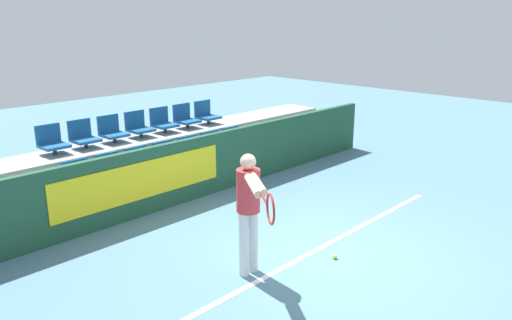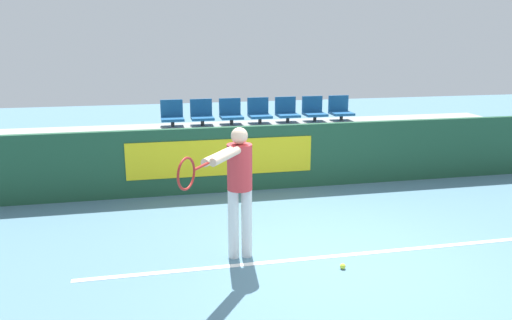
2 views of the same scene
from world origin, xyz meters
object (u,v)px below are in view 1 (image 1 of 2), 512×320
object	(u,v)px
stadium_chair_4	(192,151)
stadium_chair_13	(206,114)
stadium_chair_0	(80,178)
stadium_chair_8	(83,136)
stadium_chair_1	(112,171)
stadium_chair_11	(163,122)
stadium_chair_12	(185,118)
stadium_chair_7	(52,142)
stadium_chair_5	(214,146)
stadium_chair_2	(141,164)
stadium_chair_10	(138,126)
stadium_chair_3	(167,157)
stadium_chair_9	(112,131)
stadium_chair_6	(235,141)
tennis_ball	(335,257)
tennis_player	(249,204)

from	to	relation	value
stadium_chair_4	stadium_chair_13	xyz separation A→B (m)	(1.16, 0.91, 0.46)
stadium_chair_0	stadium_chair_8	xyz separation A→B (m)	(0.58, 0.91, 0.46)
stadium_chair_1	stadium_chair_11	distance (m)	2.01
stadium_chair_1	stadium_chair_12	bearing A→B (deg)	21.33
stadium_chair_7	stadium_chair_8	distance (m)	0.58
stadium_chair_0	stadium_chair_5	xyz separation A→B (m)	(2.90, 0.00, 0.00)
stadium_chair_2	stadium_chair_13	size ratio (longest dim) A/B	1.00
stadium_chair_10	stadium_chair_11	distance (m)	0.58
stadium_chair_3	stadium_chair_9	bearing A→B (deg)	122.62
stadium_chair_0	stadium_chair_5	world-z (taller)	same
stadium_chair_6	stadium_chair_9	world-z (taller)	stadium_chair_9
stadium_chair_7	stadium_chair_1	bearing A→B (deg)	-57.38
stadium_chair_6	stadium_chair_0	bearing A→B (deg)	180.00
stadium_chair_2	stadium_chair_7	distance (m)	1.54
stadium_chair_13	tennis_ball	world-z (taller)	stadium_chair_13
stadium_chair_3	stadium_chair_6	xyz separation A→B (m)	(1.74, 0.00, 0.00)
stadium_chair_7	stadium_chair_10	distance (m)	1.74
stadium_chair_5	tennis_player	size ratio (longest dim) A/B	0.31
stadium_chair_1	stadium_chair_10	xyz separation A→B (m)	(1.16, 0.91, 0.46)
stadium_chair_5	tennis_player	distance (m)	4.14
stadium_chair_4	stadium_chair_11	distance (m)	1.01
stadium_chair_8	stadium_chair_13	bearing A→B (deg)	0.00
stadium_chair_0	stadium_chair_12	bearing A→B (deg)	17.35
stadium_chair_0	stadium_chair_5	bearing A→B (deg)	0.00
stadium_chair_9	stadium_chair_13	world-z (taller)	same
tennis_player	stadium_chair_1	bearing A→B (deg)	123.58
stadium_chair_11	stadium_chair_8	bearing A→B (deg)	180.00
stadium_chair_4	stadium_chair_7	world-z (taller)	stadium_chair_7
stadium_chair_13	stadium_chair_1	bearing A→B (deg)	-162.65
stadium_chair_2	stadium_chair_3	distance (m)	0.58
stadium_chair_2	stadium_chair_10	xyz separation A→B (m)	(0.58, 0.91, 0.46)
stadium_chair_6	tennis_player	world-z (taller)	tennis_player
stadium_chair_1	tennis_ball	bearing A→B (deg)	-74.23
stadium_chair_9	stadium_chair_12	world-z (taller)	same
tennis_player	tennis_ball	world-z (taller)	tennis_player
stadium_chair_0	stadium_chair_9	world-z (taller)	stadium_chair_9
stadium_chair_8	tennis_ball	size ratio (longest dim) A/B	7.58
stadium_chair_13	stadium_chair_2	bearing A→B (deg)	-158.67
tennis_player	stadium_chair_8	bearing A→B (deg)	123.76
stadium_chair_8	stadium_chair_3	bearing A→B (deg)	-37.99
stadium_chair_0	stadium_chair_2	world-z (taller)	same
stadium_chair_12	stadium_chair_5	bearing A→B (deg)	-90.00
stadium_chair_5	stadium_chair_9	world-z (taller)	stadium_chair_9
stadium_chair_7	tennis_ball	bearing A→B (deg)	-70.71
stadium_chair_1	stadium_chair_11	xyz separation A→B (m)	(1.74, 0.91, 0.46)
stadium_chair_12	stadium_chair_6	bearing A→B (deg)	-57.38
stadium_chair_6	stadium_chair_9	xyz separation A→B (m)	(-2.32, 0.91, 0.46)
stadium_chair_10	tennis_player	distance (m)	4.45
stadium_chair_3	stadium_chair_6	size ratio (longest dim) A/B	1.00
stadium_chair_1	stadium_chair_11	size ratio (longest dim) A/B	1.00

